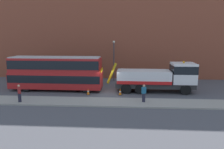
% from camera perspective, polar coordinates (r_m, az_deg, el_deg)
% --- Properties ---
extents(ground_plane, '(120.00, 120.00, 0.00)m').
position_cam_1_polar(ground_plane, '(24.95, -0.92, -4.70)').
color(ground_plane, '#4C4C51').
extents(near_kerb, '(60.00, 2.80, 0.15)m').
position_cam_1_polar(near_kerb, '(20.91, -1.88, -7.42)').
color(near_kerb, gray).
rests_on(near_kerb, ground_plane).
extents(building_facade, '(60.00, 1.50, 16.00)m').
position_cam_1_polar(building_facade, '(33.03, 0.34, 13.03)').
color(building_facade, brown).
rests_on(building_facade, ground_plane).
extents(recovery_tow_truck, '(10.16, 2.74, 3.67)m').
position_cam_1_polar(recovery_tow_truck, '(25.22, 12.47, -0.68)').
color(recovery_tow_truck, '#2D2D2D').
rests_on(recovery_tow_truck, ground_plane).
extents(double_decker_bus, '(11.07, 2.67, 4.06)m').
position_cam_1_polar(double_decker_bus, '(26.22, -14.81, 0.67)').
color(double_decker_bus, '#AD1E1E').
rests_on(double_decker_bus, ground_plane).
extents(pedestrian_onlooker, '(0.44, 0.48, 1.71)m').
position_cam_1_polar(pedestrian_onlooker, '(22.38, -23.62, -4.69)').
color(pedestrian_onlooker, '#232333').
rests_on(pedestrian_onlooker, near_kerb).
extents(pedestrian_bystander, '(0.47, 0.46, 1.71)m').
position_cam_1_polar(pedestrian_bystander, '(20.75, 8.54, -5.05)').
color(pedestrian_bystander, '#232333').
rests_on(pedestrian_bystander, near_kerb).
extents(traffic_cone_near_bus, '(0.36, 0.36, 0.72)m').
position_cam_1_polar(traffic_cone_near_bus, '(23.89, -6.41, -4.59)').
color(traffic_cone_near_bus, orange).
rests_on(traffic_cone_near_bus, ground_plane).
extents(traffic_cone_midway, '(0.36, 0.36, 0.72)m').
position_cam_1_polar(traffic_cone_midway, '(23.58, 2.20, -4.73)').
color(traffic_cone_midway, orange).
rests_on(traffic_cone_midway, ground_plane).
extents(street_lamp, '(0.36, 0.36, 5.83)m').
position_cam_1_polar(street_lamp, '(30.92, 0.51, 4.70)').
color(street_lamp, '#38383D').
rests_on(street_lamp, ground_plane).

